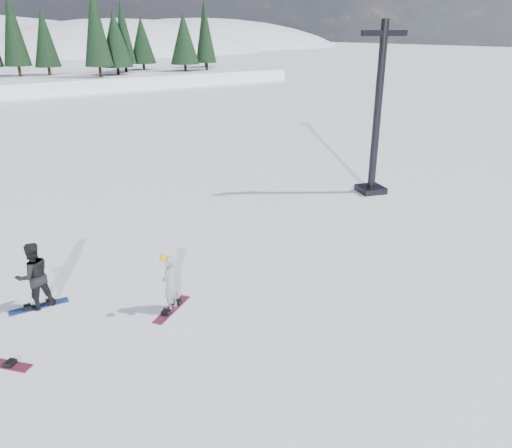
{
  "coord_description": "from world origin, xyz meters",
  "views": [
    {
      "loc": [
        -2.76,
        -10.87,
        6.94
      ],
      "look_at": [
        5.98,
        1.22,
        1.1
      ],
      "focal_mm": 35.0,
      "sensor_mm": 36.0,
      "label": 1
    }
  ],
  "objects_px": {
    "lift_tower": "(376,127)",
    "snowboarder_woman": "(170,283)",
    "snowboard_loose_b": "(0,363)",
    "snowboarder_man": "(34,276)"
  },
  "relations": [
    {
      "from": "lift_tower",
      "to": "snowboarder_man",
      "type": "distance_m",
      "value": 15.11
    },
    {
      "from": "snowboarder_woman",
      "to": "snowboarder_man",
      "type": "height_order",
      "value": "snowboarder_man"
    },
    {
      "from": "lift_tower",
      "to": "snowboard_loose_b",
      "type": "relative_size",
      "value": 4.89
    },
    {
      "from": "snowboarder_woman",
      "to": "snowboarder_man",
      "type": "relative_size",
      "value": 0.92
    },
    {
      "from": "snowboard_loose_b",
      "to": "snowboarder_woman",
      "type": "bearing_deg",
      "value": 48.29
    },
    {
      "from": "lift_tower",
      "to": "snowboarder_woman",
      "type": "relative_size",
      "value": 4.29
    },
    {
      "from": "lift_tower",
      "to": "snowboarder_woman",
      "type": "distance_m",
      "value": 12.87
    },
    {
      "from": "snowboarder_man",
      "to": "snowboarder_woman",
      "type": "bearing_deg",
      "value": 136.09
    },
    {
      "from": "snowboarder_woman",
      "to": "snowboard_loose_b",
      "type": "distance_m",
      "value": 4.22
    },
    {
      "from": "snowboarder_woman",
      "to": "lift_tower",
      "type": "bearing_deg",
      "value": 159.22
    }
  ]
}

